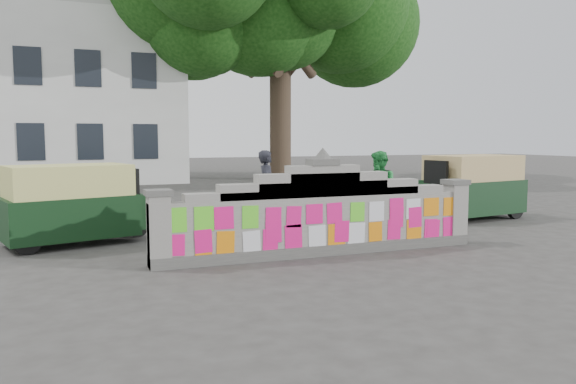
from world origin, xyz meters
The scene contains 9 objects.
ground centered at (0.00, 0.00, 0.00)m, with size 100.00×100.00×0.00m, color #383533.
parapet_wall centered at (0.00, -0.01, 0.75)m, with size 6.48×0.44×2.01m.
building centered at (-7.00, 21.98, 4.01)m, with size 16.00×10.00×8.90m.
shade_tree centered at (6.00, 18.00, 8.94)m, with size 12.00×10.00×12.00m.
cyclist_bike centered at (-0.27, 2.33, 0.49)m, with size 0.65×1.86×0.98m, color black.
cyclist_rider centered at (-0.27, 2.33, 0.83)m, with size 0.61×0.40×1.66m, color black.
pedestrian centered at (2.57, 2.26, 0.94)m, with size 0.91×0.71×1.87m, color green.
rickshaw_left centered at (-4.32, 2.83, 0.85)m, with size 3.05×1.99×1.64m.
rickshaw_right centered at (5.67, 2.72, 0.89)m, with size 3.18×1.83×1.71m.
Camera 1 is at (-4.42, -9.43, 2.20)m, focal length 35.00 mm.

